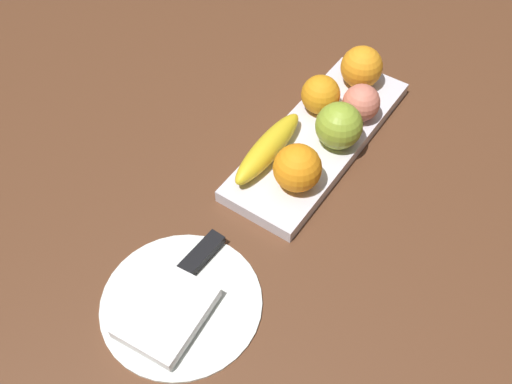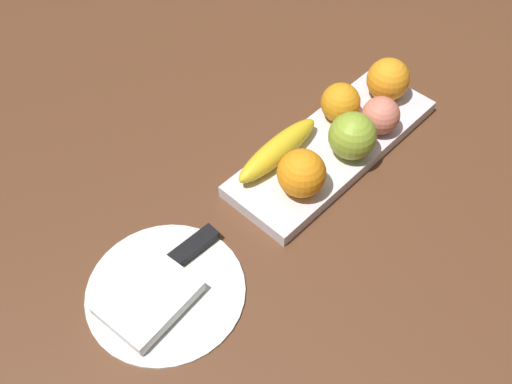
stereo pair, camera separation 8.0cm
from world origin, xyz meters
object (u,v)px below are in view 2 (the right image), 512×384
at_px(banana, 278,150).
at_px(folded_napkin, 147,297).
at_px(fruit_tray, 332,146).
at_px(dinner_plate, 164,289).
at_px(orange_center, 388,79).
at_px(knife, 182,255).
at_px(peach, 381,115).
at_px(orange_near_apple, 341,103).
at_px(apple, 352,136).
at_px(orange_near_banana, 302,173).

relative_size(banana, folded_napkin, 1.45).
bearing_deg(fruit_tray, dinner_plate, 0.00).
xyz_separation_m(fruit_tray, banana, (0.09, -0.04, 0.03)).
bearing_deg(dinner_plate, orange_center, -179.50).
bearing_deg(knife, orange_center, -179.71).
bearing_deg(peach, banana, -24.93).
bearing_deg(knife, orange_near_apple, -176.36).
distance_m(apple, orange_near_apple, 0.08).
xyz_separation_m(apple, dinner_plate, (0.36, -0.03, -0.06)).
distance_m(orange_near_apple, folded_napkin, 0.44).
height_order(orange_center, peach, orange_center).
distance_m(dinner_plate, folded_napkin, 0.03).
bearing_deg(folded_napkin, orange_near_banana, 174.32).
xyz_separation_m(orange_near_banana, dinner_plate, (0.25, -0.03, -0.05)).
xyz_separation_m(fruit_tray, dinner_plate, (0.36, 0.00, -0.01)).
bearing_deg(apple, folded_napkin, -5.12).
bearing_deg(knife, apple, 172.36).
xyz_separation_m(fruit_tray, orange_near_apple, (-0.05, -0.03, 0.04)).
relative_size(apple, orange_near_banana, 1.03).
height_order(apple, peach, apple).
bearing_deg(peach, apple, -1.01).
xyz_separation_m(fruit_tray, orange_near_banana, (0.11, 0.03, 0.05)).
relative_size(orange_near_banana, folded_napkin, 0.61).
bearing_deg(orange_near_banana, folded_napkin, -5.68).
bearing_deg(knife, dinner_plate, 21.96).
height_order(dinner_plate, folded_napkin, folded_napkin).
height_order(fruit_tray, apple, apple).
distance_m(banana, dinner_plate, 0.28).
relative_size(dinner_plate, folded_napkin, 1.81).
bearing_deg(fruit_tray, banana, -23.66).
distance_m(fruit_tray, folded_napkin, 0.39).
bearing_deg(orange_near_apple, apple, 50.93).
relative_size(orange_center, knife, 0.40).
relative_size(banana, orange_near_banana, 2.38).
relative_size(dinner_plate, knife, 1.20).
bearing_deg(peach, dinner_plate, -4.75).
bearing_deg(fruit_tray, orange_center, -178.29).
relative_size(fruit_tray, dinner_plate, 1.80).
bearing_deg(orange_center, dinner_plate, 0.50).
xyz_separation_m(orange_near_apple, dinner_plate, (0.41, 0.03, -0.05)).
relative_size(apple, folded_napkin, 0.63).
bearing_deg(fruit_tray, orange_near_apple, -150.16).
distance_m(fruit_tray, peach, 0.09).
bearing_deg(apple, orange_center, -165.32).
xyz_separation_m(banana, folded_napkin, (0.30, 0.04, -0.02)).
bearing_deg(peach, fruit_tray, -26.49).
distance_m(orange_near_banana, dinner_plate, 0.25).
height_order(banana, orange_near_banana, orange_near_banana).
xyz_separation_m(apple, orange_near_apple, (-0.05, -0.06, -0.00)).
distance_m(peach, folded_napkin, 0.46).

